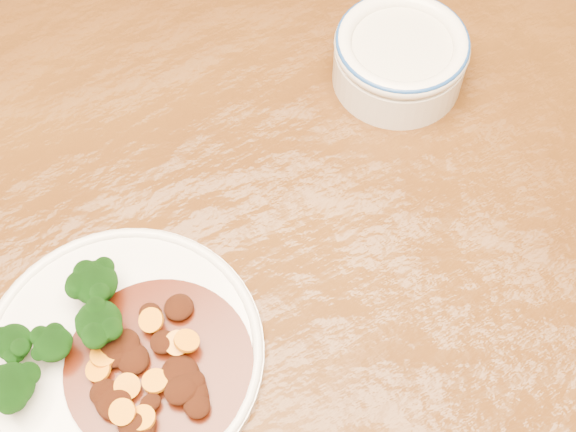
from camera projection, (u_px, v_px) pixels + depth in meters
dining_table at (216, 343)px, 0.76m from camera, size 1.54×0.97×0.75m
dinner_plate at (122, 354)px, 0.66m from camera, size 0.24×0.24×0.01m
broccoli_florets at (62, 331)px, 0.64m from camera, size 0.13×0.08×0.04m
mince_stew at (153, 370)px, 0.65m from camera, size 0.16×0.16×0.03m
dip_bowl at (400, 57)px, 0.79m from camera, size 0.13×0.13×0.06m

